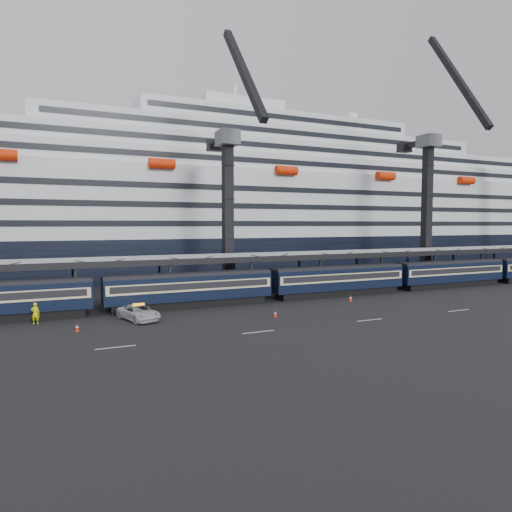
{
  "coord_description": "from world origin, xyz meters",
  "views": [
    {
      "loc": [
        -42.38,
        -39.51,
        9.38
      ],
      "look_at": [
        -19.86,
        10.0,
        5.58
      ],
      "focal_mm": 32.0,
      "sensor_mm": 36.0,
      "label": 1
    }
  ],
  "objects": [
    {
      "name": "ground",
      "position": [
        0.0,
        0.0,
        0.0
      ],
      "size": [
        260.0,
        260.0,
        0.0
      ],
      "primitive_type": "plane",
      "color": "black",
      "rests_on": "ground"
    },
    {
      "name": "train",
      "position": [
        -4.65,
        10.0,
        2.2
      ],
      "size": [
        133.05,
        3.0,
        4.05
      ],
      "color": "black",
      "rests_on": "ground"
    },
    {
      "name": "canopy",
      "position": [
        0.0,
        14.0,
        5.25
      ],
      "size": [
        130.0,
        6.25,
        5.53
      ],
      "color": "#A2A4AA",
      "rests_on": "ground"
    },
    {
      "name": "cruise_ship",
      "position": [
        -1.08,
        45.99,
        12.34
      ],
      "size": [
        214.09,
        28.84,
        34.0
      ],
      "color": "black",
      "rests_on": "ground"
    },
    {
      "name": "crane_dark_near",
      "position": [
        -20.0,
        18.59,
        11.93
      ],
      "size": [
        4.5,
        17.75,
        35.08
      ],
      "color": "#484A4F",
      "rests_on": "ground"
    },
    {
      "name": "crane_dark_mid",
      "position": [
        15.0,
        17.59,
        13.36
      ],
      "size": [
        4.5,
        18.24,
        39.64
      ],
      "color": "#484A4F",
      "rests_on": "ground"
    },
    {
      "name": "pickup_truck",
      "position": [
        -34.6,
        5.29,
        0.75
      ],
      "size": [
        3.98,
        5.9,
        1.5
      ],
      "primitive_type": "imported",
      "rotation": [
        0.0,
        0.0,
        0.3
      ],
      "color": "#B8BAC0",
      "rests_on": "ground"
    },
    {
      "name": "worker",
      "position": [
        -43.75,
        7.5,
        1.03
      ],
      "size": [
        0.83,
        0.63,
        2.07
      ],
      "primitive_type": "imported",
      "rotation": [
        0.0,
        0.0,
        2.96
      ],
      "color": "#E1EB0C",
      "rests_on": "ground"
    },
    {
      "name": "traffic_cone_b",
      "position": [
        -40.36,
        2.84,
        0.36
      ],
      "size": [
        0.36,
        0.36,
        0.72
      ],
      "color": "red",
      "rests_on": "ground"
    },
    {
      "name": "traffic_cone_c",
      "position": [
        -21.72,
        1.22,
        0.34
      ],
      "size": [
        0.34,
        0.34,
        0.68
      ],
      "color": "red",
      "rests_on": "ground"
    },
    {
      "name": "traffic_cone_d",
      "position": [
        -9.19,
        5.71,
        0.41
      ],
      "size": [
        0.41,
        0.41,
        0.83
      ],
      "color": "red",
      "rests_on": "ground"
    }
  ]
}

